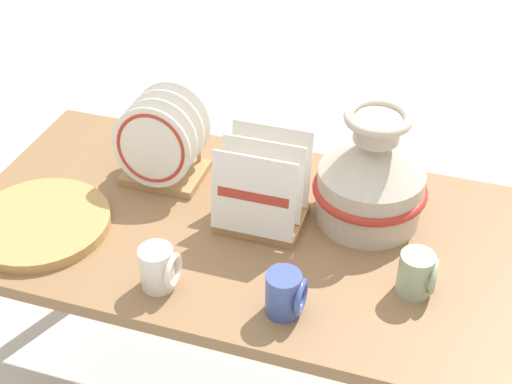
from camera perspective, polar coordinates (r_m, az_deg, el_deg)
The scene contains 8 objects.
display_table at distance 1.80m, azimuth 0.00°, elevation -4.81°, with size 1.46×0.73×0.68m.
ceramic_vase at distance 1.73m, azimuth 9.20°, elevation 1.20°, with size 0.28×0.28×0.30m.
dish_rack_round_plates at distance 1.87m, azimuth -7.56°, elevation 3.50°, with size 0.22×0.18×0.24m.
dish_rack_square_plates at distance 1.72m, azimuth 0.49°, elevation -0.41°, with size 0.21×0.18×0.23m.
wicker_charger_stack at distance 1.82m, azimuth -16.85°, elevation -2.39°, with size 0.34×0.34×0.03m.
mug_sage_glaze at distance 1.59m, azimuth 12.81°, elevation -6.41°, with size 0.08×0.08×0.10m.
mug_cream_glaze at distance 1.58m, azimuth -7.76°, elevation -6.06°, with size 0.08×0.08×0.10m.
mug_cobalt_glaze at distance 1.51m, azimuth 2.38°, elevation -8.15°, with size 0.08×0.08×0.10m.
Camera 1 is at (0.41, -1.28, 1.81)m, focal length 50.00 mm.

